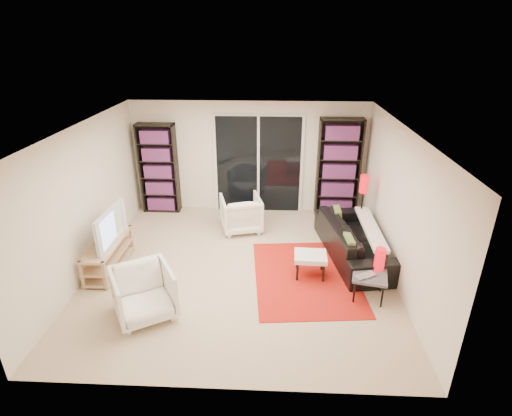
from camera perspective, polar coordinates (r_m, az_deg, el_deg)
The scene contains 20 objects.
floor at distance 6.88m, azimuth -2.22°, elevation -8.61°, with size 5.00×5.00×0.00m, color #BFA68F.
wall_back at distance 8.66m, azimuth -0.98°, elevation 7.20°, with size 5.00×0.02×2.40m, color #EFE5CD.
wall_front at distance 4.16m, azimuth -5.41°, elevation -13.29°, with size 5.00×0.02×2.40m, color #EFE5CD.
wall_left at distance 6.98m, azimuth -23.29°, elevation 0.93°, with size 0.02×5.00×2.40m, color #EFE5CD.
wall_right at distance 6.59m, azimuth 19.81°, elevation 0.15°, with size 0.02×5.00×2.40m, color #EFE5CD.
ceiling at distance 5.94m, azimuth -2.60°, elevation 11.27°, with size 5.00×5.00×0.02m, color white.
sliding_door at distance 8.65m, azimuth 0.35°, elevation 6.17°, with size 1.92×0.08×2.16m.
bookshelf_left at distance 8.90m, azimuth -13.72°, elevation 5.47°, with size 0.80×0.30×1.95m.
bookshelf_right at distance 8.63m, azimuth 11.71°, elevation 5.61°, with size 0.90×0.30×2.10m.
tv_stand at distance 7.19m, azimuth -20.30°, elevation -6.25°, with size 0.42×1.30×0.50m.
tv at distance 6.94m, azimuth -20.77°, elevation -2.46°, with size 1.03×0.13×0.59m, color black.
rug at distance 6.72m, azimuth 7.11°, elevation -9.65°, with size 1.65×2.23×0.01m, color red.
sofa at distance 7.30m, azimuth 13.78°, elevation -4.41°, with size 2.19×0.86×0.64m, color black.
armchair_back at distance 7.99m, azimuth -2.16°, elevation -0.76°, with size 0.76×0.78×0.71m, color white.
armchair_front at distance 5.89m, azimuth -15.75°, elevation -11.65°, with size 0.78×0.80×0.73m, color white.
ottoman at distance 6.58m, azimuth 7.79°, elevation -7.02°, with size 0.53×0.44×0.40m.
side_table at distance 6.25m, azimuth 15.93°, elevation -9.45°, with size 0.59×0.59×0.40m.
laptop at distance 6.13m, azimuth 15.63°, elevation -9.52°, with size 0.33×0.21×0.03m, color silver.
table_lamp at distance 6.31m, azimuth 17.27°, elevation -6.97°, with size 0.16×0.16×0.35m, color red.
floor_lamp at distance 7.76m, azimuth 15.10°, elevation 2.35°, with size 0.19×0.19×1.26m.
Camera 1 is at (0.54, -5.76, 3.72)m, focal length 28.00 mm.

